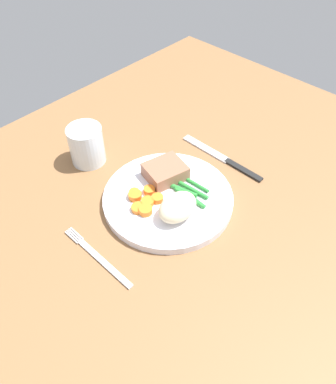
% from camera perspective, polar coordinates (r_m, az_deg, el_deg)
% --- Properties ---
extents(dining_table, '(1.20, 0.90, 0.02)m').
position_cam_1_polar(dining_table, '(0.72, -1.27, -3.41)').
color(dining_table, brown).
rests_on(dining_table, ground).
extents(dinner_plate, '(0.25, 0.25, 0.02)m').
position_cam_1_polar(dinner_plate, '(0.72, -0.00, -0.99)').
color(dinner_plate, white).
rests_on(dinner_plate, dining_table).
extents(meat_portion, '(0.09, 0.08, 0.03)m').
position_cam_1_polar(meat_portion, '(0.74, -0.42, 3.11)').
color(meat_portion, '#936047').
rests_on(meat_portion, dinner_plate).
extents(mashed_potatoes, '(0.08, 0.06, 0.04)m').
position_cam_1_polar(mashed_potatoes, '(0.67, 1.46, -2.28)').
color(mashed_potatoes, beige).
rests_on(mashed_potatoes, dinner_plate).
extents(carrot_slices, '(0.07, 0.07, 0.01)m').
position_cam_1_polar(carrot_slices, '(0.70, -3.68, -1.26)').
color(carrot_slices, orange).
rests_on(carrot_slices, dinner_plate).
extents(green_beans, '(0.05, 0.09, 0.01)m').
position_cam_1_polar(green_beans, '(0.72, 3.23, 0.12)').
color(green_beans, '#2D8C38').
rests_on(green_beans, dinner_plate).
extents(fork, '(0.01, 0.17, 0.00)m').
position_cam_1_polar(fork, '(0.66, -10.53, -9.65)').
color(fork, silver).
rests_on(fork, dining_table).
extents(knife, '(0.02, 0.20, 0.01)m').
position_cam_1_polar(knife, '(0.82, 8.34, 5.00)').
color(knife, black).
rests_on(knife, dining_table).
extents(water_glass, '(0.07, 0.07, 0.08)m').
position_cam_1_polar(water_glass, '(0.81, -11.86, 6.78)').
color(water_glass, silver).
rests_on(water_glass, dining_table).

